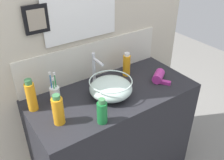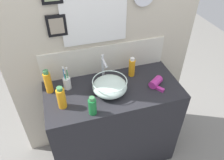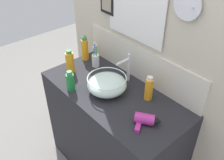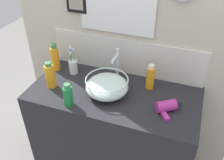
{
  "view_description": "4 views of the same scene",
  "coord_description": "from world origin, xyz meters",
  "px_view_note": "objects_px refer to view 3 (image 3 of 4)",
  "views": [
    {
      "loc": [
        -0.78,
        -1.13,
        1.83
      ],
      "look_at": [
        -0.01,
        0.0,
        0.98
      ],
      "focal_mm": 40.0,
      "sensor_mm": 36.0,
      "label": 1
    },
    {
      "loc": [
        -0.4,
        -1.28,
        2.08
      ],
      "look_at": [
        -0.01,
        0.0,
        0.98
      ],
      "focal_mm": 35.0,
      "sensor_mm": 36.0,
      "label": 2
    },
    {
      "loc": [
        1.04,
        -0.91,
        1.99
      ],
      "look_at": [
        -0.01,
        0.0,
        0.98
      ],
      "focal_mm": 40.0,
      "sensor_mm": 36.0,
      "label": 3
    },
    {
      "loc": [
        0.43,
        -1.22,
        1.9
      ],
      "look_at": [
        -0.01,
        0.0,
        0.98
      ],
      "focal_mm": 40.0,
      "sensor_mm": 36.0,
      "label": 4
    }
  ],
  "objects_px": {
    "faucet": "(127,66)",
    "lotion_bottle": "(85,49)",
    "shampoo_bottle": "(70,82)",
    "hair_drier": "(147,120)",
    "soap_dispenser": "(70,62)",
    "spray_bottle": "(149,89)",
    "toothbrush_cup": "(96,60)",
    "glass_bowl_sink": "(107,84)"
  },
  "relations": [
    {
      "from": "faucet",
      "to": "soap_dispenser",
      "type": "bearing_deg",
      "value": -147.35
    },
    {
      "from": "toothbrush_cup",
      "to": "shampoo_bottle",
      "type": "distance_m",
      "value": 0.36
    },
    {
      "from": "hair_drier",
      "to": "soap_dispenser",
      "type": "bearing_deg",
      "value": -177.96
    },
    {
      "from": "glass_bowl_sink",
      "to": "hair_drier",
      "type": "bearing_deg",
      "value": -3.7
    },
    {
      "from": "spray_bottle",
      "to": "hair_drier",
      "type": "bearing_deg",
      "value": -49.76
    },
    {
      "from": "toothbrush_cup",
      "to": "lotion_bottle",
      "type": "bearing_deg",
      "value": 179.78
    },
    {
      "from": "faucet",
      "to": "lotion_bottle",
      "type": "distance_m",
      "value": 0.47
    },
    {
      "from": "hair_drier",
      "to": "spray_bottle",
      "type": "relative_size",
      "value": 1.03
    },
    {
      "from": "shampoo_bottle",
      "to": "spray_bottle",
      "type": "relative_size",
      "value": 0.87
    },
    {
      "from": "faucet",
      "to": "toothbrush_cup",
      "type": "relative_size",
      "value": 1.06
    },
    {
      "from": "faucet",
      "to": "soap_dispenser",
      "type": "xyz_separation_m",
      "value": [
        -0.38,
        -0.25,
        -0.04
      ]
    },
    {
      "from": "soap_dispenser",
      "to": "lotion_bottle",
      "type": "bearing_deg",
      "value": 111.53
    },
    {
      "from": "hair_drier",
      "to": "shampoo_bottle",
      "type": "xyz_separation_m",
      "value": [
        -0.58,
        -0.16,
        0.04
      ]
    },
    {
      "from": "faucet",
      "to": "shampoo_bottle",
      "type": "xyz_separation_m",
      "value": [
        -0.18,
        -0.38,
        -0.06
      ]
    },
    {
      "from": "faucet",
      "to": "spray_bottle",
      "type": "xyz_separation_m",
      "value": [
        0.25,
        -0.03,
        -0.05
      ]
    },
    {
      "from": "glass_bowl_sink",
      "to": "toothbrush_cup",
      "type": "relative_size",
      "value": 1.3
    },
    {
      "from": "hair_drier",
      "to": "soap_dispenser",
      "type": "xyz_separation_m",
      "value": [
        -0.79,
        -0.03,
        0.06
      ]
    },
    {
      "from": "glass_bowl_sink",
      "to": "lotion_bottle",
      "type": "relative_size",
      "value": 1.32
    },
    {
      "from": "shampoo_bottle",
      "to": "soap_dispenser",
      "type": "bearing_deg",
      "value": 147.31
    },
    {
      "from": "faucet",
      "to": "spray_bottle",
      "type": "distance_m",
      "value": 0.25
    },
    {
      "from": "hair_drier",
      "to": "spray_bottle",
      "type": "xyz_separation_m",
      "value": [
        -0.16,
        0.18,
        0.05
      ]
    },
    {
      "from": "shampoo_bottle",
      "to": "spray_bottle",
      "type": "xyz_separation_m",
      "value": [
        0.43,
        0.34,
        0.01
      ]
    },
    {
      "from": "toothbrush_cup",
      "to": "spray_bottle",
      "type": "xyz_separation_m",
      "value": [
        0.57,
        0.01,
        0.03
      ]
    },
    {
      "from": "shampoo_bottle",
      "to": "spray_bottle",
      "type": "distance_m",
      "value": 0.55
    },
    {
      "from": "faucet",
      "to": "lotion_bottle",
      "type": "height_order",
      "value": "faucet"
    },
    {
      "from": "lotion_bottle",
      "to": "soap_dispenser",
      "type": "bearing_deg",
      "value": -68.47
    },
    {
      "from": "glass_bowl_sink",
      "to": "spray_bottle",
      "type": "bearing_deg",
      "value": 32.87
    },
    {
      "from": "lotion_bottle",
      "to": "spray_bottle",
      "type": "xyz_separation_m",
      "value": [
        0.71,
        0.01,
        -0.01
      ]
    },
    {
      "from": "shampoo_bottle",
      "to": "lotion_bottle",
      "type": "bearing_deg",
      "value": 130.34
    },
    {
      "from": "shampoo_bottle",
      "to": "hair_drier",
      "type": "bearing_deg",
      "value": 15.08
    },
    {
      "from": "faucet",
      "to": "soap_dispenser",
      "type": "relative_size",
      "value": 1.2
    },
    {
      "from": "lotion_bottle",
      "to": "toothbrush_cup",
      "type": "bearing_deg",
      "value": -0.22
    },
    {
      "from": "glass_bowl_sink",
      "to": "faucet",
      "type": "xyz_separation_m",
      "value": [
        0.0,
        0.19,
        0.07
      ]
    },
    {
      "from": "hair_drier",
      "to": "soap_dispenser",
      "type": "distance_m",
      "value": 0.79
    },
    {
      "from": "glass_bowl_sink",
      "to": "hair_drier",
      "type": "distance_m",
      "value": 0.4
    },
    {
      "from": "hair_drier",
      "to": "toothbrush_cup",
      "type": "bearing_deg",
      "value": 166.49
    },
    {
      "from": "lotion_bottle",
      "to": "shampoo_bottle",
      "type": "bearing_deg",
      "value": -49.66
    },
    {
      "from": "toothbrush_cup",
      "to": "soap_dispenser",
      "type": "distance_m",
      "value": 0.21
    },
    {
      "from": "soap_dispenser",
      "to": "spray_bottle",
      "type": "distance_m",
      "value": 0.66
    },
    {
      "from": "hair_drier",
      "to": "lotion_bottle",
      "type": "xyz_separation_m",
      "value": [
        -0.87,
        0.17,
        0.07
      ]
    },
    {
      "from": "toothbrush_cup",
      "to": "glass_bowl_sink",
      "type": "bearing_deg",
      "value": -24.77
    },
    {
      "from": "soap_dispenser",
      "to": "toothbrush_cup",
      "type": "bearing_deg",
      "value": 72.31
    }
  ]
}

